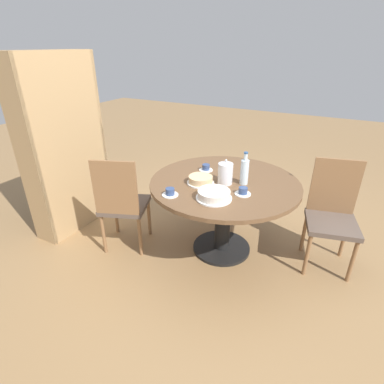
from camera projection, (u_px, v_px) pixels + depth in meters
ground_plane at (221, 248)px, 3.02m from camera, size 14.00×14.00×0.00m
dining_table at (224, 196)px, 2.75m from camera, size 1.35×1.35×0.74m
chair_a at (122, 202)px, 2.82m from camera, size 0.54×0.54×0.97m
chair_b at (332, 214)px, 2.64m from camera, size 0.51×0.51×0.97m
bookshelf at (65, 148)px, 3.07m from camera, size 0.88×0.28×1.80m
coffee_pot at (225, 173)px, 2.60m from camera, size 0.13×0.13×0.23m
water_bottle at (244, 171)px, 2.59m from camera, size 0.07×0.07×0.29m
cake_main at (214, 195)px, 2.37m from camera, size 0.29×0.29×0.07m
cake_second at (201, 180)px, 2.63m from camera, size 0.24×0.24×0.07m
cup_a at (170, 193)px, 2.43m from camera, size 0.13×0.13×0.06m
cup_b at (206, 168)px, 2.91m from camera, size 0.13×0.13×0.06m
cup_c at (243, 192)px, 2.44m from camera, size 0.13×0.13×0.06m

